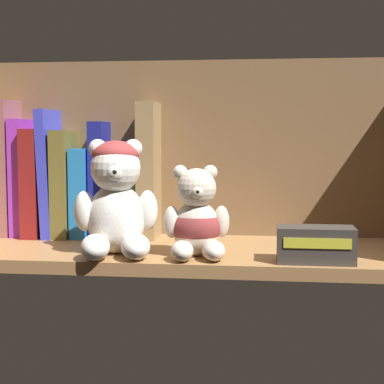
{
  "coord_description": "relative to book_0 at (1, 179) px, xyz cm",
  "views": [
    {
      "loc": [
        12.64,
        -97.66,
        20.53
      ],
      "look_at": [
        1.01,
        0.0,
        11.16
      ],
      "focal_mm": 57.04,
      "sensor_mm": 36.0,
      "label": 1
    }
  ],
  "objects": [
    {
      "name": "book_8",
      "position": [
        22.08,
        0.0,
        -2.21
      ],
      "size": [
        2.45,
        12.71,
        16.03
      ],
      "primitive_type": "cube",
      "color": "#5C2626",
      "rests_on": "shelf_board"
    },
    {
      "name": "small_product_box",
      "position": [
        56.39,
        -20.2,
        -7.61
      ],
      "size": [
        11.08,
        5.54,
        5.2
      ],
      "color": "#38332D",
      "rests_on": "shelf_board"
    },
    {
      "name": "book_6",
      "position": [
        16.33,
        0.0,
        -2.25
      ],
      "size": [
        2.73,
        13.04,
        15.94
      ],
      "primitive_type": "cube",
      "color": "#2378C7",
      "rests_on": "shelf_board"
    },
    {
      "name": "shelf_back_panel",
      "position": [
        36.25,
        2.7,
        4.69
      ],
      "size": [
        79.97,
        1.2,
        33.82
      ],
      "primitive_type": "cube",
      "color": "brown",
      "rests_on": "ground"
    },
    {
      "name": "shelf_board",
      "position": [
        36.25,
        -10.99,
        -11.22
      ],
      "size": [
        77.57,
        26.18,
        2.0
      ],
      "primitive_type": "cube",
      "color": "#9E7042",
      "rests_on": "ground"
    },
    {
      "name": "book_1",
      "position": [
        2.41,
        0.0,
        2.1
      ],
      "size": [
        2.1,
        12.25,
        24.63
      ],
      "primitive_type": "cube",
      "color": "#885151",
      "rests_on": "shelf_board"
    },
    {
      "name": "book_10",
      "position": [
        28.42,
        0.0,
        1.85
      ],
      "size": [
        3.19,
        12.07,
        24.14
      ],
      "primitive_type": "cube",
      "color": "#94784E",
      "rests_on": "shelf_board"
    },
    {
      "name": "teddy_bear_larger",
      "position": [
        26.27,
        -17.67,
        -1.8
      ],
      "size": [
        13.29,
        13.79,
        17.76
      ],
      "color": "white",
      "rests_on": "shelf_board"
    },
    {
      "name": "book_3",
      "position": [
        7.89,
        0.0,
        -0.51
      ],
      "size": [
        3.04,
        14.83,
        19.41
      ],
      "primitive_type": "cube",
      "color": "maroon",
      "rests_on": "shelf_board"
    },
    {
      "name": "book_7",
      "position": [
        19.27,
        0.0,
        0.15
      ],
      "size": [
        2.51,
        9.84,
        20.73
      ],
      "primitive_type": "cube",
      "color": "navy",
      "rests_on": "shelf_board"
    },
    {
      "name": "book_4",
      "position": [
        10.58,
        0.0,
        1.2
      ],
      "size": [
        2.55,
        14.94,
        22.88
      ],
      "primitive_type": "cube",
      "rotation": [
        0.0,
        -0.04,
        0.0
      ],
      "color": "#373DCC",
      "rests_on": "shelf_board"
    },
    {
      "name": "teddy_bear_smaller",
      "position": [
        38.76,
        -17.83,
        -4.77
      ],
      "size": [
        10.29,
        10.96,
        13.88
      ],
      "color": "beige",
      "rests_on": "shelf_board"
    },
    {
      "name": "book_9",
      "position": [
        25.06,
        0.0,
        -2.28
      ],
      "size": [
        3.04,
        10.25,
        15.91
      ],
      "primitive_type": "cube",
      "rotation": [
        0.0,
        -0.01,
        0.0
      ],
      "color": "#357870",
      "rests_on": "shelf_board"
    },
    {
      "name": "book_5",
      "position": [
        13.2,
        0.0,
        -0.63
      ],
      "size": [
        2.88,
        14.46,
        19.18
      ],
      "primitive_type": "cube",
      "color": "brown",
      "rests_on": "shelf_board"
    },
    {
      "name": "book_0",
      "position": [
        0.0,
        0.0,
        0.0
      ],
      "size": [
        2.07,
        13.5,
        20.44
      ],
      "primitive_type": "cube",
      "color": "#C0754B",
      "rests_on": "shelf_board"
    },
    {
      "name": "book_2",
      "position": [
        4.91,
        0.0,
        0.38
      ],
      "size": [
        2.32,
        12.04,
        21.21
      ],
      "primitive_type": "cube",
      "rotation": [
        0.0,
        0.0,
        0.0
      ],
      "color": "purple",
      "rests_on": "shelf_board"
    }
  ]
}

